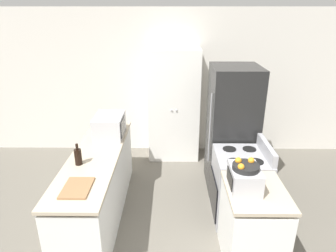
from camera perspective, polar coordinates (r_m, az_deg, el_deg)
The scene contains 11 objects.
wall_back at distance 5.50m, azimuth 0.16°, elevation 8.16°, with size 7.00×0.06×2.60m.
counter_left at distance 4.07m, azimuth -13.13°, elevation -10.99°, with size 0.60×2.28×0.89m.
counter_right at distance 3.45m, azimuth 15.70°, elevation -17.96°, with size 0.60×0.75×0.89m.
pantry_cabinet at distance 5.28m, azimuth 1.12°, elevation 3.97°, with size 0.88×0.56×1.96m.
stove at distance 4.03m, azimuth 13.40°, elevation -10.99°, with size 0.66×0.70×1.05m.
refrigerator at distance 4.48m, azimuth 12.04°, elevation -0.61°, with size 0.69×0.75×1.85m.
microwave at distance 4.28m, azimuth -11.08°, elevation 0.04°, with size 0.39×0.54×0.30m.
wine_bottle at distance 3.61m, azimuth -16.75°, elevation -5.58°, with size 0.08×0.08×0.26m.
toaster_oven at distance 3.11m, azimuth 14.33°, elevation -9.66°, with size 0.29×0.39×0.23m.
fruit_bowl at distance 3.03m, azimuth 14.53°, elevation -7.41°, with size 0.26×0.26×0.09m.
cutting_board at distance 3.20m, azimuth -16.93°, elevation -11.20°, with size 0.27×0.38×0.02m.
Camera 1 is at (0.04, -2.08, 2.58)m, focal length 32.00 mm.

